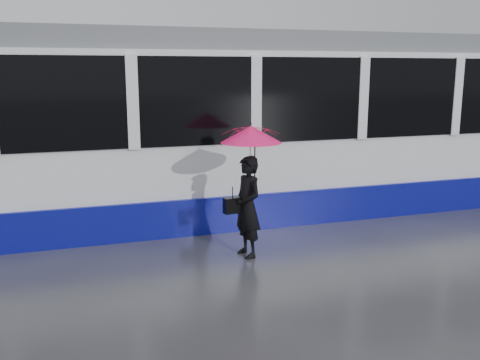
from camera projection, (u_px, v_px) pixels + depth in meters
name	position (u px, v px, depth m)	size (l,w,h in m)	color
ground	(207.00, 261.00, 7.64)	(90.00, 90.00, 0.00)	#2C2C31
rails	(173.00, 216.00, 9.97)	(34.00, 1.51, 0.02)	#3F3D38
tram	(34.00, 134.00, 8.93)	(26.00, 2.56, 3.35)	white
woman	(248.00, 207.00, 7.74)	(0.54, 0.36, 1.49)	black
umbrella	(251.00, 146.00, 7.58)	(1.03, 1.03, 1.00)	#FF157F
handbag	(233.00, 205.00, 7.69)	(0.28, 0.17, 0.41)	black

